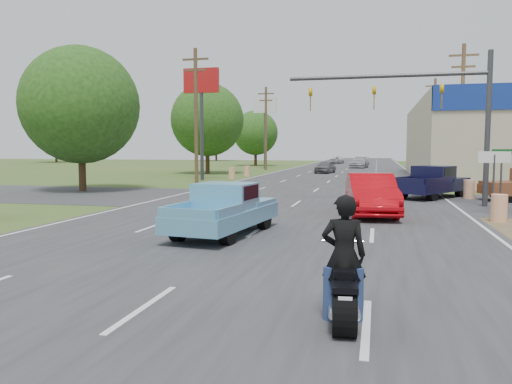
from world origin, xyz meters
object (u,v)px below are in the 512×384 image
(distant_car_silver, at_px, (359,162))
(distant_car_white, at_px, (337,160))
(red_convertible, at_px, (371,195))
(blue_pickup, at_px, (226,209))
(motorcycle, at_px, (343,290))
(navy_pickup, at_px, (433,182))
(rider, at_px, (344,262))
(distant_car_grey, at_px, (325,167))

(distant_car_silver, distance_m, distant_car_white, 19.14)
(red_convertible, xyz_separation_m, blue_pickup, (-4.29, -5.59, -0.01))
(motorcycle, relative_size, navy_pickup, 0.41)
(rider, xyz_separation_m, navy_pickup, (3.41, 20.55, -0.07))
(blue_pickup, xyz_separation_m, navy_pickup, (7.44, 13.58, 0.06))
(motorcycle, height_order, distant_car_grey, distant_car_grey)
(rider, distance_m, blue_pickup, 8.06)
(navy_pickup, xyz_separation_m, distant_car_silver, (-5.29, 40.42, -0.11))
(red_convertible, distance_m, distant_car_grey, 33.32)
(red_convertible, height_order, navy_pickup, navy_pickup)
(red_convertible, relative_size, distant_car_silver, 0.96)
(motorcycle, relative_size, blue_pickup, 0.45)
(red_convertible, bearing_deg, navy_pickup, 61.12)
(motorcycle, xyz_separation_m, distant_car_white, (-6.25, 79.67, 0.10))
(red_convertible, xyz_separation_m, navy_pickup, (3.15, 7.99, 0.05))
(navy_pickup, relative_size, distant_car_silver, 1.04)
(distant_car_white, bearing_deg, distant_car_grey, 95.83)
(blue_pickup, relative_size, distant_car_grey, 1.27)
(red_convertible, height_order, motorcycle, red_convertible)
(motorcycle, distance_m, distant_car_silver, 61.06)
(distant_car_silver, relative_size, distant_car_white, 1.19)
(navy_pickup, xyz_separation_m, distant_car_white, (-9.65, 59.05, -0.26))
(blue_pickup, height_order, navy_pickup, navy_pickup)
(navy_pickup, height_order, distant_car_silver, navy_pickup)
(distant_car_silver, bearing_deg, red_convertible, -80.52)
(red_convertible, bearing_deg, distant_car_white, 88.20)
(red_convertible, bearing_deg, blue_pickup, -134.85)
(motorcycle, bearing_deg, distant_car_silver, 86.36)
(blue_pickup, bearing_deg, red_convertible, 59.87)
(red_convertible, relative_size, rider, 2.67)
(red_convertible, height_order, distant_car_white, red_convertible)
(rider, distance_m, distant_car_silver, 61.00)
(blue_pickup, height_order, distant_car_silver, blue_pickup)
(rider, relative_size, distant_car_white, 0.43)
(distant_car_white, bearing_deg, navy_pickup, 102.82)
(distant_car_silver, xyz_separation_m, distant_car_white, (-4.36, 18.64, -0.15))
(navy_pickup, relative_size, distant_car_white, 1.24)
(motorcycle, distance_m, navy_pickup, 20.89)
(blue_pickup, distance_m, distant_car_silver, 54.04)
(rider, relative_size, blue_pickup, 0.37)
(red_convertible, distance_m, distant_car_silver, 48.45)
(rider, xyz_separation_m, distant_car_white, (-6.24, 79.61, -0.33))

